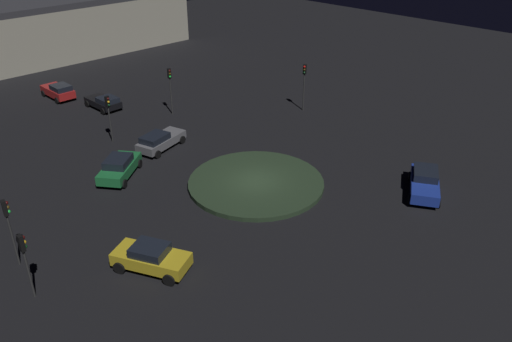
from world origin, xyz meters
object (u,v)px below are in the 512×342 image
car_black (104,102)px  traffic_light_south (109,110)px  car_red (58,91)px  car_blue (425,182)px  store_building (60,26)px  car_yellow (151,257)px  traffic_light_southwest (304,78)px  traffic_light_east (8,220)px  traffic_light_south_near (170,82)px  traffic_light_east_near (24,254)px  car_grey (160,140)px  car_green (119,167)px

car_black → traffic_light_south: size_ratio=0.98×
car_red → traffic_light_south: size_ratio=1.04×
car_blue → store_building: (-0.40, -50.23, 2.67)m
car_red → car_yellow: (9.79, 28.68, 0.01)m
traffic_light_south → traffic_light_southwest: (-16.41, 6.87, 0.30)m
car_red → store_building: size_ratio=0.13×
traffic_light_east → car_blue: bearing=-16.4°
traffic_light_south_near → traffic_light_east_near: bearing=-38.3°
traffic_light_southwest → car_grey: bearing=-37.8°
traffic_light_south_near → car_blue: bearing=23.0°
car_yellow → traffic_light_south: (-7.71, -15.85, 2.04)m
car_red → traffic_light_south: (2.07, 12.83, 2.05)m
car_grey → car_yellow: bearing=-142.5°
car_black → car_grey: 11.14m
traffic_light_south → car_grey: bearing=13.3°
car_black → car_blue: 30.36m
traffic_light_south → traffic_light_south_near: size_ratio=0.92×
car_red → car_grey: car_red is taller
car_blue → store_building: 50.31m
car_black → traffic_light_southwest: size_ratio=0.88×
traffic_light_east_near → car_grey: bearing=32.7°
store_building → traffic_light_east_near: bearing=62.2°
car_green → traffic_light_east: size_ratio=1.11×
car_green → store_building: bearing=32.7°
car_grey → traffic_light_southwest: bearing=-25.0°
car_blue → traffic_light_east: size_ratio=1.19×
car_grey → traffic_light_east: size_ratio=1.12×
car_green → car_blue: size_ratio=0.93×
traffic_light_south_near → traffic_light_east: 22.88m
traffic_light_east → store_building: (-23.11, -37.78, 0.55)m
store_building → traffic_light_south_near: bearing=85.2°
traffic_light_south → store_building: 29.61m
traffic_light_southwest → traffic_light_south_near: bearing=-68.2°
car_black → traffic_light_south: 8.23m
car_black → car_blue: bearing=-167.0°
traffic_light_southwest → car_green: bearing=-30.3°
car_red → traffic_light_east: bearing=148.9°
car_green → traffic_light_east: 10.84m
traffic_light_southwest → traffic_light_east: bearing=-19.9°
car_grey → traffic_light_east_near: (15.05, 9.33, 1.94)m
car_yellow → store_building: size_ratio=0.14×
car_green → car_blue: car_blue is taller
traffic_light_south → car_black: bearing=140.2°
traffic_light_south_near → traffic_light_southwest: traffic_light_southwest is taller
traffic_light_south → traffic_light_east: traffic_light_east is taller
traffic_light_east_near → car_green: bearing=38.0°
car_grey → car_red: bearing=75.8°
car_red → car_blue: (-8.11, 35.41, 0.01)m
traffic_light_south → traffic_light_southwest: bearing=54.8°
car_grey → traffic_light_south: (1.90, -3.94, 2.09)m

